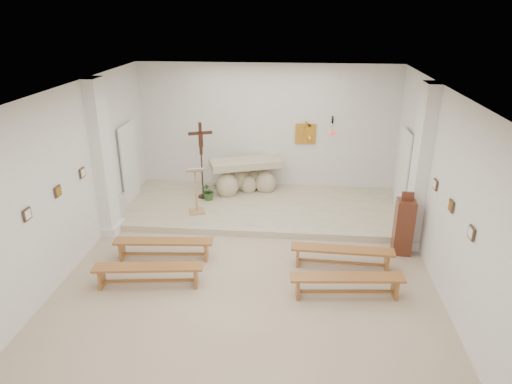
# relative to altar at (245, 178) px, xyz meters

# --- Properties ---
(ground) EXTENTS (7.00, 10.00, 0.00)m
(ground) POSITION_rel_altar_xyz_m (0.54, -4.39, -0.53)
(ground) COLOR tan
(ground) RESTS_ON ground
(wall_left) EXTENTS (0.02, 10.00, 3.50)m
(wall_left) POSITION_rel_altar_xyz_m (-2.95, -4.39, 1.22)
(wall_left) COLOR white
(wall_left) RESTS_ON ground
(wall_right) EXTENTS (0.02, 10.00, 3.50)m
(wall_right) POSITION_rel_altar_xyz_m (4.03, -4.39, 1.22)
(wall_right) COLOR white
(wall_right) RESTS_ON ground
(wall_back) EXTENTS (7.00, 0.02, 3.50)m
(wall_back) POSITION_rel_altar_xyz_m (0.54, 0.60, 1.22)
(wall_back) COLOR white
(wall_back) RESTS_ON ground
(ceiling) EXTENTS (7.00, 10.00, 0.02)m
(ceiling) POSITION_rel_altar_xyz_m (0.54, -4.39, 2.96)
(ceiling) COLOR silver
(ceiling) RESTS_ON wall_back
(sanctuary_platform) EXTENTS (6.98, 3.00, 0.15)m
(sanctuary_platform) POSITION_rel_altar_xyz_m (0.54, -0.89, -0.45)
(sanctuary_platform) COLOR beige
(sanctuary_platform) RESTS_ON ground
(pilaster_left) EXTENTS (0.26, 0.55, 3.50)m
(pilaster_left) POSITION_rel_altar_xyz_m (-2.83, -2.39, 1.22)
(pilaster_left) COLOR white
(pilaster_left) RESTS_ON ground
(pilaster_right) EXTENTS (0.26, 0.55, 3.50)m
(pilaster_right) POSITION_rel_altar_xyz_m (3.91, -2.39, 1.22)
(pilaster_right) COLOR white
(pilaster_right) RESTS_ON ground
(gold_wall_relief) EXTENTS (0.55, 0.04, 0.55)m
(gold_wall_relief) POSITION_rel_altar_xyz_m (1.59, 0.57, 1.12)
(gold_wall_relief) COLOR gold
(gold_wall_relief) RESTS_ON wall_back
(sanctuary_lamp) EXTENTS (0.11, 0.36, 0.44)m
(sanctuary_lamp) POSITION_rel_altar_xyz_m (2.29, 0.31, 1.28)
(sanctuary_lamp) COLOR black
(sanctuary_lamp) RESTS_ON wall_back
(station_frame_left_front) EXTENTS (0.03, 0.20, 0.20)m
(station_frame_left_front) POSITION_rel_altar_xyz_m (-2.93, -5.19, 1.19)
(station_frame_left_front) COLOR #422D1D
(station_frame_left_front) RESTS_ON wall_left
(station_frame_left_mid) EXTENTS (0.03, 0.20, 0.20)m
(station_frame_left_mid) POSITION_rel_altar_xyz_m (-2.93, -4.19, 1.19)
(station_frame_left_mid) COLOR #422D1D
(station_frame_left_mid) RESTS_ON wall_left
(station_frame_left_rear) EXTENTS (0.03, 0.20, 0.20)m
(station_frame_left_rear) POSITION_rel_altar_xyz_m (-2.93, -3.19, 1.19)
(station_frame_left_rear) COLOR #422D1D
(station_frame_left_rear) RESTS_ON wall_left
(station_frame_right_front) EXTENTS (0.03, 0.20, 0.20)m
(station_frame_right_front) POSITION_rel_altar_xyz_m (4.01, -5.19, 1.19)
(station_frame_right_front) COLOR #422D1D
(station_frame_right_front) RESTS_ON wall_right
(station_frame_right_mid) EXTENTS (0.03, 0.20, 0.20)m
(station_frame_right_mid) POSITION_rel_altar_xyz_m (4.01, -4.19, 1.19)
(station_frame_right_mid) COLOR #422D1D
(station_frame_right_mid) RESTS_ON wall_right
(station_frame_right_rear) EXTENTS (0.03, 0.20, 0.20)m
(station_frame_right_rear) POSITION_rel_altar_xyz_m (4.01, -3.19, 1.19)
(station_frame_right_rear) COLOR #422D1D
(station_frame_right_rear) RESTS_ON wall_right
(radiator_left) EXTENTS (0.10, 0.85, 0.52)m
(radiator_left) POSITION_rel_altar_xyz_m (-2.89, -1.69, -0.26)
(radiator_left) COLOR silver
(radiator_left) RESTS_ON ground
(radiator_right) EXTENTS (0.10, 0.85, 0.52)m
(radiator_right) POSITION_rel_altar_xyz_m (3.97, -1.69, -0.26)
(radiator_right) COLOR silver
(radiator_right) RESTS_ON ground
(altar) EXTENTS (2.03, 1.34, 0.98)m
(altar) POSITION_rel_altar_xyz_m (0.00, 0.00, 0.00)
(altar) COLOR beige
(altar) RESTS_ON sanctuary_platform
(lectern) EXTENTS (0.51, 0.47, 1.20)m
(lectern) POSITION_rel_altar_xyz_m (-1.01, -1.50, 0.22)
(lectern) COLOR tan
(lectern) RESTS_ON sanctuary_platform
(crucifix_stand) EXTENTS (0.59, 0.27, 2.01)m
(crucifix_stand) POSITION_rel_altar_xyz_m (-1.06, -0.53, 0.79)
(crucifix_stand) COLOR #321810
(crucifix_stand) RESTS_ON sanctuary_platform
(potted_plant) EXTENTS (0.58, 0.57, 0.49)m
(potted_plant) POSITION_rel_altar_xyz_m (-0.87, -0.66, -0.13)
(potted_plant) COLOR #2D5221
(potted_plant) RESTS_ON sanctuary_platform
(donation_pedestal) EXTENTS (0.39, 0.39, 1.38)m
(donation_pedestal) POSITION_rel_altar_xyz_m (3.64, -2.78, 0.08)
(donation_pedestal) COLOR #5F2A1B
(donation_pedestal) RESTS_ON ground
(bench_left_front) EXTENTS (2.03, 0.48, 0.43)m
(bench_left_front) POSITION_rel_altar_xyz_m (-1.27, -3.50, -0.21)
(bench_left_front) COLOR #98612C
(bench_left_front) RESTS_ON ground
(bench_right_front) EXTENTS (2.03, 0.40, 0.43)m
(bench_right_front) POSITION_rel_altar_xyz_m (2.34, -3.50, -0.21)
(bench_right_front) COLOR #98612C
(bench_right_front) RESTS_ON ground
(bench_left_second) EXTENTS (2.04, 0.56, 0.43)m
(bench_left_second) POSITION_rel_altar_xyz_m (-1.27, -4.50, -0.21)
(bench_left_second) COLOR #98612C
(bench_left_second) RESTS_ON ground
(bench_right_second) EXTENTS (2.04, 0.50, 0.43)m
(bench_right_second) POSITION_rel_altar_xyz_m (2.34, -4.50, -0.21)
(bench_right_second) COLOR #98612C
(bench_right_second) RESTS_ON ground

